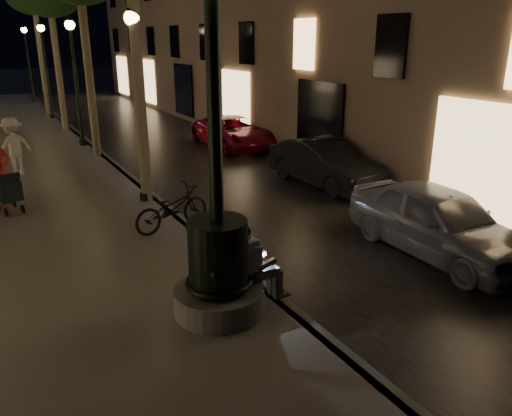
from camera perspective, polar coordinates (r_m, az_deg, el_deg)
ground at (r=20.05m, az=-17.67°, el=5.89°), size 120.00×120.00×0.00m
cobble_lane at (r=20.83m, az=-9.57°, el=7.01°), size 6.00×45.00×0.02m
curb_strip at (r=20.03m, az=-17.70°, el=6.17°), size 0.25×45.00×0.20m
fountain_lamppost at (r=7.47m, az=-4.37°, el=-4.94°), size 1.40×1.40×5.21m
seated_man_laptop at (r=7.85m, az=-0.25°, el=-6.12°), size 0.96×0.32×1.33m
lamp_curb_a at (r=12.76m, az=-13.50°, el=13.99°), size 0.36×0.36×4.81m
lamp_curb_b at (r=20.55m, az=-20.05°, el=15.10°), size 0.36×0.36×4.81m
lamp_curb_c at (r=28.46m, az=-23.01°, el=15.53°), size 0.36×0.36×4.81m
lamp_curb_d at (r=36.40m, az=-24.68°, el=15.76°), size 0.36×0.36×4.81m
stroller at (r=13.36m, az=-26.54°, el=1.92°), size 0.64×1.14×1.14m
car_front at (r=10.72m, az=20.18°, el=-1.40°), size 1.80×4.24×1.43m
car_second at (r=15.00m, az=7.95°, el=5.08°), size 1.58×4.17×1.36m
car_third at (r=20.25m, az=-2.62°, el=8.65°), size 2.09×4.44×1.23m
pedestrian_white at (r=16.86m, az=-25.95°, el=6.32°), size 1.32×1.06×1.78m
bicycle at (r=11.07m, az=-9.60°, el=-0.04°), size 1.91×1.01×0.95m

